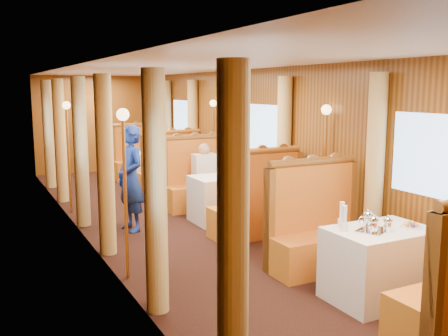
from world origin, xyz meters
TOP-DOWN VIEW (x-y plane):
  - floor at (0.00, 0.00)m, footprint 3.00×12.00m
  - ceiling at (0.00, 0.00)m, footprint 3.00×12.00m
  - wall_far at (0.00, 6.00)m, footprint 3.00×0.01m
  - wall_left at (-1.50, 0.00)m, footprint 0.01×12.00m
  - wall_right at (1.50, 0.00)m, footprint 0.01×12.00m
  - doorway_far at (0.00, 5.97)m, footprint 0.80×0.04m
  - table_near at (0.75, -3.50)m, footprint 1.05×0.72m
  - banquette_near_aft at (0.75, -2.49)m, footprint 1.30×0.55m
  - table_mid at (0.75, 0.00)m, footprint 1.05×0.72m
  - banquette_mid_fwd at (0.75, -1.01)m, footprint 1.30×0.55m
  - banquette_mid_aft at (0.75, 1.01)m, footprint 1.30×0.55m
  - table_far at (0.75, 3.50)m, footprint 1.05×0.72m
  - banquette_far_fwd at (0.75, 2.49)m, footprint 1.30×0.55m
  - banquette_far_aft at (0.75, 4.51)m, footprint 1.30×0.55m
  - tea_tray at (0.62, -3.52)m, footprint 0.42×0.37m
  - teapot_left at (0.56, -3.58)m, footprint 0.21×0.18m
  - teapot_right at (0.72, -3.61)m, footprint 0.17×0.15m
  - teapot_back at (0.64, -3.41)m, footprint 0.21×0.19m
  - fruit_plate at (1.06, -3.60)m, footprint 0.21×0.21m
  - cup_inboard at (0.35, -3.40)m, footprint 0.08×0.08m
  - cup_outboard at (0.44, -3.26)m, footprint 0.08×0.08m
  - rose_vase_mid at (0.77, -0.00)m, footprint 0.06×0.06m
  - rose_vase_far at (0.79, 3.53)m, footprint 0.06×0.06m
  - window_left_near at (-1.49, -3.50)m, footprint 0.01×1.20m
  - curtain_left_near_a at (-1.38, -4.28)m, footprint 0.22×0.22m
  - curtain_left_near_b at (-1.38, -2.72)m, footprint 0.22×0.22m
  - window_right_near at (1.49, -3.50)m, footprint 0.01×1.20m
  - curtain_right_near_b at (1.38, -2.72)m, footprint 0.22×0.22m
  - window_left_mid at (-1.49, 0.00)m, footprint 0.01×1.20m
  - curtain_left_mid_a at (-1.38, -0.78)m, footprint 0.22×0.22m
  - curtain_left_mid_b at (-1.38, 0.78)m, footprint 0.22×0.22m
  - window_right_mid at (1.49, 0.00)m, footprint 0.01×1.20m
  - curtain_right_mid_a at (1.38, -0.78)m, footprint 0.22×0.22m
  - curtain_right_mid_b at (1.38, 0.78)m, footprint 0.22×0.22m
  - window_left_far at (-1.49, 3.50)m, footprint 0.01×1.20m
  - curtain_left_far_a at (-1.38, 2.72)m, footprint 0.22×0.22m
  - curtain_left_far_b at (-1.38, 4.28)m, footprint 0.22×0.22m
  - window_right_far at (1.49, 3.50)m, footprint 0.01×1.20m
  - curtain_right_far_a at (1.38, 2.72)m, footprint 0.22×0.22m
  - curtain_right_far_b at (1.38, 4.28)m, footprint 0.22×0.22m
  - sconce_left_fore at (-1.40, -1.75)m, footprint 0.14×0.14m
  - sconce_right_fore at (1.40, -1.75)m, footprint 0.14×0.14m
  - sconce_left_aft at (-1.40, 1.75)m, footprint 0.14×0.14m
  - sconce_right_aft at (1.40, 1.75)m, footprint 0.14×0.14m
  - steward at (-0.78, 0.15)m, footprint 0.48×0.65m
  - passenger at (0.75, 0.75)m, footprint 0.40×0.44m

SIDE VIEW (x-z plane):
  - floor at x=0.00m, z-range -0.01..0.01m
  - table_near at x=0.75m, z-range 0.00..0.75m
  - table_mid at x=0.75m, z-range 0.00..0.75m
  - table_far at x=0.75m, z-range 0.00..0.75m
  - banquette_near_aft at x=0.75m, z-range -0.25..1.09m
  - banquette_mid_fwd at x=0.75m, z-range -0.25..1.09m
  - banquette_mid_aft at x=0.75m, z-range -0.25..1.09m
  - banquette_far_fwd at x=0.75m, z-range -0.25..1.09m
  - banquette_far_aft at x=0.75m, z-range -0.25..1.09m
  - passenger at x=0.75m, z-range 0.36..1.12m
  - tea_tray at x=0.62m, z-range 0.75..0.76m
  - fruit_plate at x=1.06m, z-range 0.74..0.80m
  - teapot_right at x=0.72m, z-range 0.75..0.87m
  - steward at x=-0.78m, z-range 0.00..1.62m
  - teapot_left at x=0.56m, z-range 0.75..0.89m
  - teapot_back at x=0.64m, z-range 0.75..0.89m
  - cup_inboard at x=0.35m, z-range 0.72..0.99m
  - cup_outboard at x=0.44m, z-range 0.72..0.99m
  - rose_vase_mid at x=0.77m, z-range 0.75..1.11m
  - rose_vase_far at x=0.79m, z-range 0.75..1.11m
  - doorway_far at x=0.00m, z-range 0.00..2.00m
  - curtain_left_near_a at x=-1.38m, z-range 0.00..2.35m
  - curtain_left_near_b at x=-1.38m, z-range 0.00..2.35m
  - curtain_right_near_b at x=1.38m, z-range 0.00..2.35m
  - curtain_left_mid_a at x=-1.38m, z-range 0.00..2.35m
  - curtain_left_mid_b at x=-1.38m, z-range 0.00..2.35m
  - curtain_right_mid_a at x=1.38m, z-range 0.00..2.35m
  - curtain_right_mid_b at x=1.38m, z-range 0.00..2.35m
  - curtain_left_far_a at x=-1.38m, z-range 0.00..2.35m
  - curtain_left_far_b at x=-1.38m, z-range 0.00..2.35m
  - curtain_right_far_a at x=1.38m, z-range 0.00..2.35m
  - curtain_right_far_b at x=1.38m, z-range 0.00..2.35m
  - wall_far at x=0.00m, z-range 0.00..2.50m
  - wall_left at x=-1.50m, z-range 0.00..2.50m
  - wall_right at x=1.50m, z-range 0.00..2.50m
  - sconce_left_fore at x=-1.40m, z-range 0.41..2.36m
  - sconce_right_fore at x=1.40m, z-range 0.41..2.36m
  - sconce_left_aft at x=-1.40m, z-range 0.41..2.36m
  - sconce_right_aft at x=1.40m, z-range 0.41..2.36m
  - window_left_near at x=-1.49m, z-range 1.00..1.90m
  - window_right_near at x=1.49m, z-range 1.00..1.90m
  - window_left_mid at x=-1.49m, z-range 1.00..1.90m
  - window_right_mid at x=1.49m, z-range 1.00..1.90m
  - window_left_far at x=-1.49m, z-range 1.00..1.90m
  - window_right_far at x=1.49m, z-range 1.00..1.90m
  - ceiling at x=0.00m, z-range 2.49..2.51m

